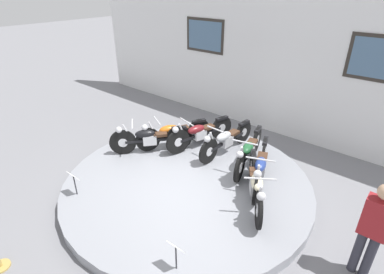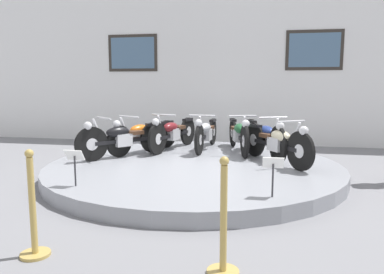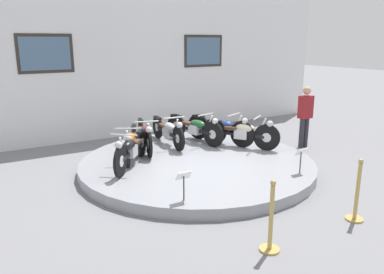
% 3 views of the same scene
% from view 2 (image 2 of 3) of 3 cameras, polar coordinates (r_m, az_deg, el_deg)
% --- Properties ---
extents(ground_plane, '(60.00, 60.00, 0.00)m').
position_cam_2_polar(ground_plane, '(6.72, 0.31, -5.79)').
color(ground_plane, slate).
extents(display_platform, '(5.15, 5.15, 0.21)m').
position_cam_2_polar(display_platform, '(6.69, 0.31, -4.90)').
color(display_platform, gray).
rests_on(display_platform, ground_plane).
extents(back_wall, '(14.00, 0.22, 4.46)m').
position_cam_2_polar(back_wall, '(10.22, 4.24, 11.56)').
color(back_wall, white).
rests_on(back_wall, ground_plane).
extents(motorcycle_black, '(1.32, 1.56, 0.79)m').
position_cam_2_polar(motorcycle_black, '(7.26, -10.52, -0.07)').
color(motorcycle_black, black).
rests_on(motorcycle_black, display_platform).
extents(motorcycle_orange, '(0.94, 1.77, 0.78)m').
position_cam_2_polar(motorcycle_orange, '(7.72, -7.47, 0.40)').
color(motorcycle_orange, black).
rests_on(motorcycle_orange, display_platform).
extents(motorcycle_maroon, '(0.65, 1.93, 0.79)m').
position_cam_2_polar(motorcycle_maroon, '(7.97, -2.96, 0.78)').
color(motorcycle_maroon, black).
rests_on(motorcycle_maroon, display_platform).
extents(motorcycle_silver, '(0.54, 1.96, 0.78)m').
position_cam_2_polar(motorcycle_silver, '(7.98, 2.17, 0.71)').
color(motorcycle_silver, black).
rests_on(motorcycle_silver, display_platform).
extents(motorcycle_green, '(0.64, 1.95, 0.80)m').
position_cam_2_polar(motorcycle_green, '(7.76, 7.13, 0.55)').
color(motorcycle_green, black).
rests_on(motorcycle_green, display_platform).
extents(motorcycle_blue, '(0.82, 1.89, 0.81)m').
position_cam_2_polar(motorcycle_blue, '(7.33, 10.96, 0.10)').
color(motorcycle_blue, black).
rests_on(motorcycle_blue, display_platform).
extents(motorcycle_cream, '(1.17, 1.68, 0.80)m').
position_cam_2_polar(motorcycle_cream, '(6.77, 12.80, -0.69)').
color(motorcycle_cream, black).
rests_on(motorcycle_cream, display_platform).
extents(info_placard_front_left, '(0.26, 0.11, 0.51)m').
position_cam_2_polar(info_placard_front_left, '(5.37, -17.45, -3.35)').
color(info_placard_front_left, '#333338').
rests_on(info_placard_front_left, display_platform).
extents(info_placard_front_centre, '(0.26, 0.11, 0.51)m').
position_cam_2_polar(info_placard_front_centre, '(4.74, 12.25, -4.66)').
color(info_placard_front_centre, '#333338').
rests_on(info_placard_front_centre, display_platform).
extents(stanchion_post_left_of_entry, '(0.28, 0.28, 1.02)m').
position_cam_2_polar(stanchion_post_left_of_entry, '(3.88, -23.02, -11.67)').
color(stanchion_post_left_of_entry, tan).
rests_on(stanchion_post_left_of_entry, ground_plane).
extents(stanchion_post_right_of_entry, '(0.28, 0.28, 1.02)m').
position_cam_2_polar(stanchion_post_right_of_entry, '(3.28, 4.80, -14.71)').
color(stanchion_post_right_of_entry, tan).
rests_on(stanchion_post_right_of_entry, ground_plane).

